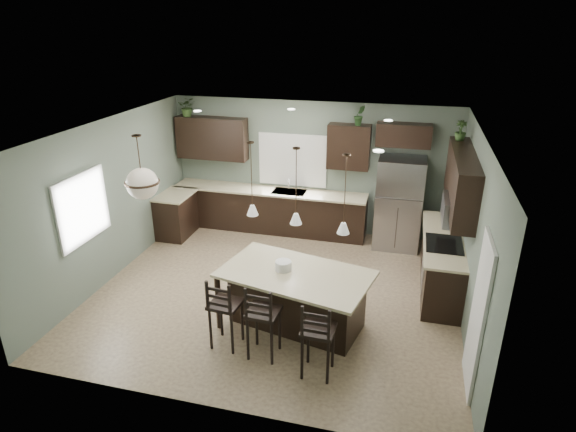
{
  "coord_description": "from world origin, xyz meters",
  "views": [
    {
      "loc": [
        1.98,
        -6.87,
        4.37
      ],
      "look_at": [
        0.1,
        0.4,
        1.25
      ],
      "focal_mm": 30.0,
      "sensor_mm": 36.0,
      "label": 1
    }
  ],
  "objects_px": {
    "plant_back_left": "(187,107)",
    "bar_stool_center": "(264,320)",
    "refrigerator": "(399,203)",
    "serving_dish": "(283,266)",
    "bar_stool_right": "(318,338)",
    "bar_stool_left": "(226,311)",
    "kitchen_island": "(295,300)"
  },
  "relations": [
    {
      "from": "bar_stool_center",
      "to": "refrigerator",
      "type": "bearing_deg",
      "value": 70.8
    },
    {
      "from": "kitchen_island",
      "to": "bar_stool_left",
      "type": "bearing_deg",
      "value": -128.69
    },
    {
      "from": "bar_stool_center",
      "to": "bar_stool_right",
      "type": "distance_m",
      "value": 0.81
    },
    {
      "from": "bar_stool_center",
      "to": "kitchen_island",
      "type": "bearing_deg",
      "value": 73.5
    },
    {
      "from": "serving_dish",
      "to": "bar_stool_left",
      "type": "bearing_deg",
      "value": -131.92
    },
    {
      "from": "serving_dish",
      "to": "bar_stool_center",
      "type": "distance_m",
      "value": 0.9
    },
    {
      "from": "bar_stool_right",
      "to": "plant_back_left",
      "type": "height_order",
      "value": "plant_back_left"
    },
    {
      "from": "refrigerator",
      "to": "bar_stool_right",
      "type": "distance_m",
      "value": 4.27
    },
    {
      "from": "serving_dish",
      "to": "bar_stool_left",
      "type": "relative_size",
      "value": 0.22
    },
    {
      "from": "plant_back_left",
      "to": "serving_dish",
      "type": "bearing_deg",
      "value": -48.54
    },
    {
      "from": "refrigerator",
      "to": "kitchen_island",
      "type": "height_order",
      "value": "refrigerator"
    },
    {
      "from": "plant_back_left",
      "to": "bar_stool_center",
      "type": "bearing_deg",
      "value": -54.99
    },
    {
      "from": "bar_stool_right",
      "to": "kitchen_island",
      "type": "bearing_deg",
      "value": 120.79
    },
    {
      "from": "refrigerator",
      "to": "bar_stool_center",
      "type": "xyz_separation_m",
      "value": [
        -1.59,
        -3.99,
        -0.35
      ]
    },
    {
      "from": "refrigerator",
      "to": "bar_stool_right",
      "type": "xyz_separation_m",
      "value": [
        -0.8,
        -4.18,
        -0.36
      ]
    },
    {
      "from": "bar_stool_center",
      "to": "bar_stool_left",
      "type": "bearing_deg",
      "value": 174.86
    },
    {
      "from": "kitchen_island",
      "to": "bar_stool_left",
      "type": "distance_m",
      "value": 1.08
    },
    {
      "from": "plant_back_left",
      "to": "bar_stool_right",
      "type": "bearing_deg",
      "value": -49.62
    },
    {
      "from": "refrigerator",
      "to": "kitchen_island",
      "type": "relative_size",
      "value": 0.86
    },
    {
      "from": "refrigerator",
      "to": "serving_dish",
      "type": "xyz_separation_m",
      "value": [
        -1.53,
        -3.19,
        0.07
      ]
    },
    {
      "from": "bar_stool_left",
      "to": "bar_stool_right",
      "type": "bearing_deg",
      "value": -5.92
    },
    {
      "from": "kitchen_island",
      "to": "bar_stool_center",
      "type": "xyz_separation_m",
      "value": [
        -0.26,
        -0.75,
        0.11
      ]
    },
    {
      "from": "bar_stool_center",
      "to": "bar_stool_right",
      "type": "bearing_deg",
      "value": -10.84
    },
    {
      "from": "kitchen_island",
      "to": "plant_back_left",
      "type": "xyz_separation_m",
      "value": [
        -3.2,
        3.45,
        2.14
      ]
    },
    {
      "from": "kitchen_island",
      "to": "bar_stool_center",
      "type": "relative_size",
      "value": 1.89
    },
    {
      "from": "bar_stool_left",
      "to": "kitchen_island",
      "type": "bearing_deg",
      "value": 43.88
    },
    {
      "from": "bar_stool_left",
      "to": "bar_stool_center",
      "type": "bearing_deg",
      "value": -2.6
    },
    {
      "from": "refrigerator",
      "to": "serving_dish",
      "type": "bearing_deg",
      "value": -115.58
    },
    {
      "from": "serving_dish",
      "to": "bar_stool_center",
      "type": "relative_size",
      "value": 0.21
    },
    {
      "from": "serving_dish",
      "to": "bar_stool_right",
      "type": "distance_m",
      "value": 1.3
    },
    {
      "from": "refrigerator",
      "to": "plant_back_left",
      "type": "bearing_deg",
      "value": 177.34
    },
    {
      "from": "bar_stool_center",
      "to": "plant_back_left",
      "type": "xyz_separation_m",
      "value": [
        -2.94,
        4.2,
        2.03
      ]
    }
  ]
}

